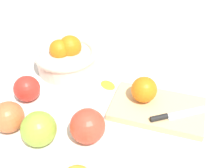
% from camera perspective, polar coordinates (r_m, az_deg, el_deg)
% --- Properties ---
extents(ground_plane, '(2.40, 2.40, 0.00)m').
position_cam_1_polar(ground_plane, '(0.71, -3.15, -6.54)').
color(ground_plane, silver).
extents(bowl, '(0.20, 0.20, 0.11)m').
position_cam_1_polar(bowl, '(0.86, -9.63, 5.65)').
color(bowl, beige).
rests_on(bowl, ground_plane).
extents(cutting_board, '(0.26, 0.19, 0.02)m').
position_cam_1_polar(cutting_board, '(0.73, 9.54, -5.16)').
color(cutting_board, '#DBB77F').
rests_on(cutting_board, ground_plane).
extents(orange_on_board, '(0.07, 0.07, 0.07)m').
position_cam_1_polar(orange_on_board, '(0.71, 6.79, -1.17)').
color(orange_on_board, orange).
rests_on(orange_on_board, cutting_board).
extents(knife, '(0.12, 0.12, 0.01)m').
position_cam_1_polar(knife, '(0.70, 12.38, -6.54)').
color(knife, silver).
rests_on(knife, cutting_board).
extents(apple_front_center, '(0.08, 0.08, 0.08)m').
position_cam_1_polar(apple_front_center, '(0.63, -5.19, -8.85)').
color(apple_front_center, '#D6422D').
rests_on(apple_front_center, ground_plane).
extents(apple_front_left, '(0.07, 0.07, 0.07)m').
position_cam_1_polar(apple_front_left, '(0.77, -17.54, -0.94)').
color(apple_front_left, red).
rests_on(apple_front_left, ground_plane).
extents(apple_front_left_2, '(0.08, 0.08, 0.08)m').
position_cam_1_polar(apple_front_left_2, '(0.70, -21.08, -6.52)').
color(apple_front_left_2, '#CC6638').
rests_on(apple_front_left_2, ground_plane).
extents(apple_front_left_3, '(0.08, 0.08, 0.08)m').
position_cam_1_polar(apple_front_left_3, '(0.65, -15.21, -9.14)').
color(apple_front_left_3, '#8EB738').
rests_on(apple_front_left_3, ground_plane).
extents(citrus_peel, '(0.06, 0.05, 0.01)m').
position_cam_1_polar(citrus_peel, '(0.80, -0.90, -0.04)').
color(citrus_peel, orange).
rests_on(citrus_peel, ground_plane).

